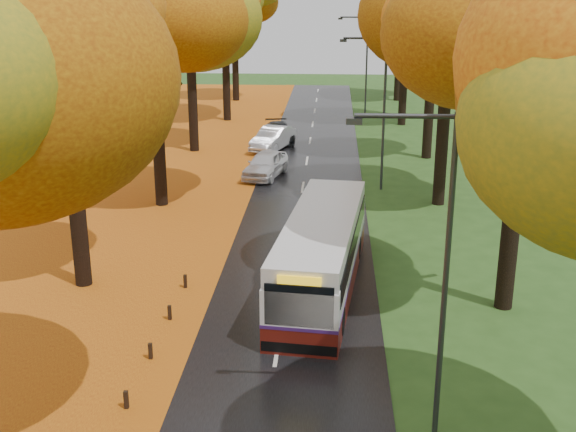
# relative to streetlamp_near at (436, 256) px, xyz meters

# --- Properties ---
(road) EXTENTS (6.50, 90.00, 0.04)m
(road) POSITION_rel_streetlamp_near_xyz_m (-3.95, 17.00, -4.69)
(road) COLOR black
(road) RESTS_ON ground
(centre_line) EXTENTS (0.12, 90.00, 0.01)m
(centre_line) POSITION_rel_streetlamp_near_xyz_m (-3.95, 17.00, -4.67)
(centre_line) COLOR silver
(centre_line) RESTS_ON road
(leaf_verge) EXTENTS (12.00, 90.00, 0.02)m
(leaf_verge) POSITION_rel_streetlamp_near_xyz_m (-12.95, 17.00, -4.70)
(leaf_verge) COLOR maroon
(leaf_verge) RESTS_ON ground
(leaf_drift) EXTENTS (0.90, 90.00, 0.01)m
(leaf_drift) POSITION_rel_streetlamp_near_xyz_m (-7.00, 17.00, -4.67)
(leaf_drift) COLOR orange
(leaf_drift) RESTS_ON road
(trees_left) EXTENTS (9.20, 74.00, 13.88)m
(trees_left) POSITION_rel_streetlamp_near_xyz_m (-11.13, 19.06, 4.82)
(trees_left) COLOR black
(trees_left) RESTS_ON ground
(trees_right) EXTENTS (9.30, 74.20, 13.96)m
(trees_right) POSITION_rel_streetlamp_near_xyz_m (3.24, 18.91, 4.98)
(trees_right) COLOR black
(trees_right) RESTS_ON ground
(streetlamp_near) EXTENTS (2.45, 0.18, 8.00)m
(streetlamp_near) POSITION_rel_streetlamp_near_xyz_m (0.00, 0.00, 0.00)
(streetlamp_near) COLOR #333538
(streetlamp_near) RESTS_ON ground
(streetlamp_mid) EXTENTS (2.45, 0.18, 8.00)m
(streetlamp_mid) POSITION_rel_streetlamp_near_xyz_m (0.00, 22.00, 0.00)
(streetlamp_mid) COLOR #333538
(streetlamp_mid) RESTS_ON ground
(streetlamp_far) EXTENTS (2.45, 0.18, 8.00)m
(streetlamp_far) POSITION_rel_streetlamp_near_xyz_m (0.00, 44.00, 0.00)
(streetlamp_far) COLOR #333538
(streetlamp_far) RESTS_ON ground
(bus) EXTENTS (3.47, 10.47, 2.70)m
(bus) POSITION_rel_streetlamp_near_xyz_m (-2.72, 8.61, -3.26)
(bus) COLOR #54130D
(bus) RESTS_ON road
(car_white) EXTENTS (2.65, 4.58, 1.46)m
(car_white) POSITION_rel_streetlamp_near_xyz_m (-6.15, 24.06, -3.94)
(car_white) COLOR silver
(car_white) RESTS_ON road
(car_silver) EXTENTS (2.92, 4.78, 1.49)m
(car_silver) POSITION_rel_streetlamp_near_xyz_m (-6.30, 31.04, -3.93)
(car_silver) COLOR #ACAEB4
(car_silver) RESTS_ON road
(car_dark) EXTENTS (2.56, 4.62, 1.27)m
(car_dark) POSITION_rel_streetlamp_near_xyz_m (-6.09, 33.60, -4.04)
(car_dark) COLOR black
(car_dark) RESTS_ON road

